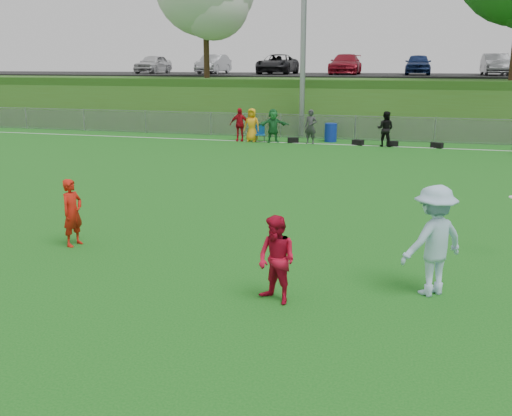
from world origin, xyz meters
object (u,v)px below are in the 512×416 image
(player_red_left, at_px, (72,213))
(player_red_center, at_px, (277,260))
(player_blue, at_px, (433,241))
(recycling_bin, at_px, (331,133))

(player_red_left, xyz_separation_m, player_red_center, (5.07, -1.85, 0.00))
(player_blue, distance_m, recycling_bin, 19.86)
(player_red_left, distance_m, recycling_bin, 18.83)
(player_red_center, relative_size, player_blue, 0.77)
(player_red_left, height_order, recycling_bin, player_red_left)
(player_red_center, bearing_deg, player_blue, 51.94)
(player_red_left, bearing_deg, recycling_bin, 1.81)
(player_red_left, xyz_separation_m, player_blue, (7.60, -0.78, 0.23))
(player_red_center, relative_size, recycling_bin, 1.61)
(player_red_left, distance_m, player_blue, 7.65)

